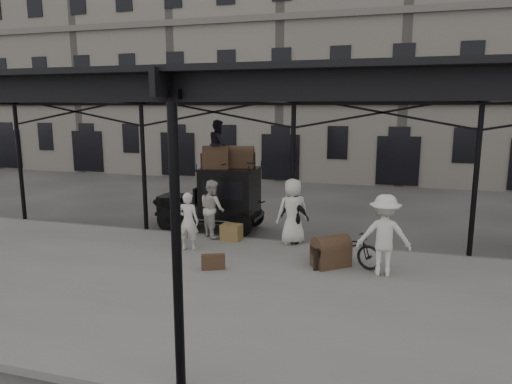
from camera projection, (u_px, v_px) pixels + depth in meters
ground at (276, 267)px, 12.13m from camera, size 120.00×120.00×0.00m
platform at (255, 293)px, 10.23m from camera, size 28.00×8.00×0.15m
canopy at (259, 88)px, 9.67m from camera, size 22.50×9.00×4.74m
building_frontage at (347, 61)px, 27.84m from camera, size 64.00×8.00×14.00m
taxi at (221, 196)px, 15.62m from camera, size 3.65×1.55×2.18m
porter_left at (188, 221)px, 13.01m from camera, size 0.63×0.43×1.68m
porter_midleft at (212, 208)px, 14.33m from camera, size 1.12×1.10×1.82m
porter_centre at (293, 211)px, 13.61m from camera, size 1.15×1.05×1.97m
porter_official at (295, 218)px, 13.63m from camera, size 0.98×0.59×1.56m
porter_right at (384, 235)px, 11.00m from camera, size 1.35×0.84×2.00m
bicycle at (347, 246)px, 11.82m from camera, size 2.00×1.34×0.99m
porter_roof at (219, 144)px, 15.21m from camera, size 0.81×0.93×1.61m
steamer_trunk_roof_near at (216, 159)px, 15.17m from camera, size 0.97×0.74×0.63m
steamer_trunk_roof_far at (241, 159)px, 15.39m from camera, size 0.92×0.66×0.62m
steamer_trunk_platform at (331, 253)px, 11.72m from camera, size 1.07×1.02×0.68m
wicker_hamper at (231, 232)px, 14.06m from camera, size 0.64×0.50×0.50m
suitcase_upright at (315, 254)px, 12.00m from camera, size 0.37×0.61×0.45m
suitcase_flat at (213, 262)px, 11.50m from camera, size 0.61×0.38×0.40m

